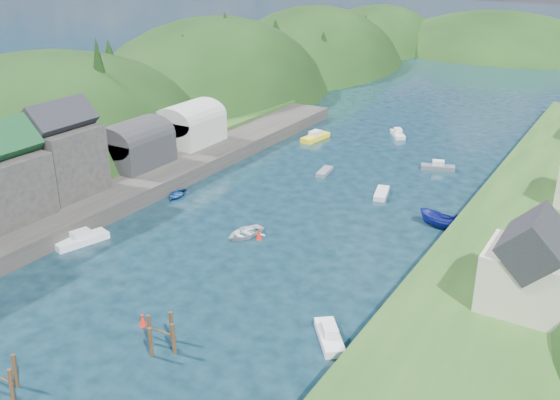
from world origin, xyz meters
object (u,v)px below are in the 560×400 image
Objects in this scene: channel_buoy_far at (259,235)px; channel_buoy_near at (142,320)px; piling_cluster_near at (0,383)px; piling_cluster_far at (162,337)px.

channel_buoy_near is at bearing -88.14° from channel_buoy_far.
piling_cluster_near is at bearing -93.34° from channel_buoy_far.
channel_buoy_far is at bearing 91.86° from channel_buoy_near.
piling_cluster_far is 21.17m from channel_buoy_far.
piling_cluster_far is 3.98m from channel_buoy_near.
channel_buoy_near is at bearing 78.44° from piling_cluster_near.
piling_cluster_near reaches higher than channel_buoy_near.
piling_cluster_far is at bearing -24.46° from channel_buoy_near.
channel_buoy_far is (-0.62, 19.11, 0.00)m from channel_buoy_near.
channel_buoy_near is 1.00× the size of channel_buoy_far.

